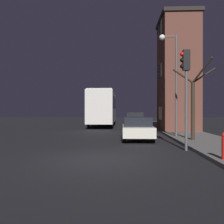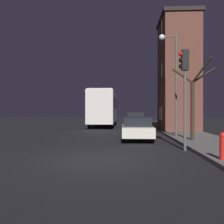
{
  "view_description": "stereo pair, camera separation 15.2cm",
  "coord_description": "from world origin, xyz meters",
  "px_view_note": "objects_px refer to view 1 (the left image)",
  "views": [
    {
      "loc": [
        0.84,
        -8.96,
        1.76
      ],
      "look_at": [
        0.06,
        9.01,
        1.67
      ],
      "focal_mm": 40.0,
      "sensor_mm": 36.0,
      "label": 1
    },
    {
      "loc": [
        0.99,
        -8.95,
        1.76
      ],
      "look_at": [
        0.06,
        9.01,
        1.67
      ],
      "focal_mm": 40.0,
      "sensor_mm": 36.0,
      "label": 2
    }
  ],
  "objects_px": {
    "streetlamp": "(172,70)",
    "bare_tree": "(193,101)",
    "traffic_light": "(186,79)",
    "car_near_lane": "(137,128)",
    "car_mid_lane": "(134,121)",
    "bus": "(103,106)"
  },
  "relations": [
    {
      "from": "car_near_lane",
      "to": "car_mid_lane",
      "type": "bearing_deg",
      "value": 88.54
    },
    {
      "from": "bare_tree",
      "to": "car_mid_lane",
      "type": "relative_size",
      "value": 0.97
    },
    {
      "from": "streetlamp",
      "to": "car_mid_lane",
      "type": "height_order",
      "value": "streetlamp"
    },
    {
      "from": "traffic_light",
      "to": "bus",
      "type": "height_order",
      "value": "traffic_light"
    },
    {
      "from": "bus",
      "to": "car_mid_lane",
      "type": "bearing_deg",
      "value": -54.44
    },
    {
      "from": "traffic_light",
      "to": "car_near_lane",
      "type": "height_order",
      "value": "traffic_light"
    },
    {
      "from": "streetlamp",
      "to": "car_near_lane",
      "type": "bearing_deg",
      "value": -154.15
    },
    {
      "from": "traffic_light",
      "to": "bare_tree",
      "type": "relative_size",
      "value": 1.01
    },
    {
      "from": "bare_tree",
      "to": "bus",
      "type": "height_order",
      "value": "bare_tree"
    },
    {
      "from": "bus",
      "to": "car_mid_lane",
      "type": "relative_size",
      "value": 2.4
    },
    {
      "from": "car_near_lane",
      "to": "car_mid_lane",
      "type": "distance_m",
      "value": 8.84
    },
    {
      "from": "streetlamp",
      "to": "bus",
      "type": "bearing_deg",
      "value": 113.47
    },
    {
      "from": "bare_tree",
      "to": "car_mid_lane",
      "type": "xyz_separation_m",
      "value": [
        -2.82,
        9.78,
        -1.49
      ]
    },
    {
      "from": "traffic_light",
      "to": "car_mid_lane",
      "type": "bearing_deg",
      "value": 97.49
    },
    {
      "from": "bare_tree",
      "to": "car_near_lane",
      "type": "relative_size",
      "value": 1.1
    },
    {
      "from": "streetlamp",
      "to": "car_mid_lane",
      "type": "xyz_separation_m",
      "value": [
        -2.04,
        7.74,
        -3.52
      ]
    },
    {
      "from": "streetlamp",
      "to": "car_near_lane",
      "type": "distance_m",
      "value": 4.42
    },
    {
      "from": "traffic_light",
      "to": "car_near_lane",
      "type": "bearing_deg",
      "value": 116.24
    },
    {
      "from": "traffic_light",
      "to": "bus",
      "type": "relative_size",
      "value": 0.41
    },
    {
      "from": "streetlamp",
      "to": "bare_tree",
      "type": "xyz_separation_m",
      "value": [
        0.77,
        -2.05,
        -2.04
      ]
    },
    {
      "from": "bare_tree",
      "to": "car_mid_lane",
      "type": "distance_m",
      "value": 10.29
    },
    {
      "from": "streetlamp",
      "to": "bus",
      "type": "xyz_separation_m",
      "value": [
        -5.39,
        12.42,
        -2.04
      ]
    }
  ]
}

